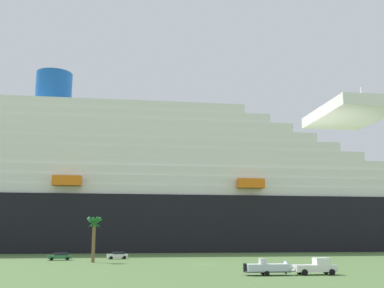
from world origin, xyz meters
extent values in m
plane|color=#4C6B38|center=(0.00, 30.00, 0.00)|extent=(600.00, 600.00, 0.00)
cube|color=black|center=(-2.65, 67.64, 8.39)|extent=(230.74, 35.32, 16.78)
cube|color=white|center=(-2.65, 67.64, 18.23)|extent=(203.07, 32.38, 2.92)
cube|color=white|center=(-7.25, 67.70, 21.15)|extent=(189.68, 31.85, 2.92)
cube|color=white|center=(-11.86, 67.76, 24.07)|extent=(182.73, 31.24, 2.92)
cube|color=white|center=(-16.46, 67.82, 26.98)|extent=(175.47, 30.32, 2.92)
cube|color=white|center=(-21.07, 67.88, 29.90)|extent=(168.56, 30.07, 2.92)
cube|color=white|center=(-25.68, 67.94, 32.82)|extent=(161.70, 29.70, 2.92)
cube|color=white|center=(-30.28, 68.00, 35.73)|extent=(155.59, 29.33, 2.92)
cube|color=white|center=(-34.89, 68.06, 38.65)|extent=(149.10, 29.03, 2.92)
cube|color=white|center=(-39.50, 68.12, 41.56)|extent=(143.67, 28.45, 2.92)
cube|color=white|center=(-44.10, 68.18, 44.48)|extent=(136.36, 27.94, 2.92)
cube|color=white|center=(66.45, 66.75, 47.94)|extent=(23.49, 35.87, 4.00)
cylinder|color=#1959B2|center=(-37.19, 68.09, 51.80)|extent=(11.79, 11.79, 11.72)
cylinder|color=silver|center=(71.06, 66.69, 51.94)|extent=(0.80, 0.80, 12.00)
cube|color=orange|center=(-29.73, 51.17, 20.28)|extent=(8.04, 3.30, 2.80)
cube|color=orange|center=(24.01, 50.48, 20.28)|extent=(8.04, 3.30, 2.80)
cube|color=white|center=(11.02, -24.62, 0.85)|extent=(5.65, 2.14, 0.90)
cube|color=white|center=(12.03, -24.65, 1.75)|extent=(2.06, 1.89, 0.90)
cube|color=#26333F|center=(12.70, -24.66, 1.66)|extent=(0.14, 1.68, 0.63)
cylinder|color=black|center=(13.00, -23.67, 0.40)|extent=(0.81, 0.30, 0.80)
cylinder|color=black|center=(12.95, -25.67, 0.40)|extent=(0.81, 0.30, 0.80)
cylinder|color=black|center=(9.25, -23.58, 0.40)|extent=(0.81, 0.30, 0.80)
cylinder|color=black|center=(9.20, -25.58, 0.40)|extent=(0.81, 0.30, 0.80)
cube|color=#595960|center=(4.41, -24.46, 0.47)|extent=(6.09, 1.93, 0.16)
cube|color=#595960|center=(7.98, -24.55, 0.47)|extent=(1.98, 0.17, 0.10)
cylinder|color=black|center=(4.16, -23.46, 0.32)|extent=(0.65, 0.24, 0.64)
cylinder|color=black|center=(4.11, -25.44, 0.32)|extent=(0.65, 0.24, 0.64)
cube|color=silver|center=(4.41, -24.46, 1.00)|extent=(5.54, 2.11, 0.90)
cone|color=silver|center=(7.56, -24.54, 1.00)|extent=(1.24, 1.81, 1.78)
cube|color=silver|center=(3.86, -24.44, 1.80)|extent=(0.82, 1.02, 0.70)
cube|color=black|center=(1.47, -24.39, 1.00)|extent=(0.37, 0.51, 1.10)
cylinder|color=brown|center=(-19.65, 8.20, 3.68)|extent=(0.63, 0.63, 7.37)
cone|color=#1E6628|center=(-19.25, 8.22, 7.47)|extent=(0.89, 3.02, 1.73)
cone|color=#1E6628|center=(-19.35, 8.46, 7.47)|extent=(2.35, 2.53, 2.31)
cone|color=#1E6628|center=(-19.53, 8.58, 7.47)|extent=(2.94, 1.51, 2.12)
cone|color=#1E6628|center=(-19.86, 8.54, 7.47)|extent=(2.66, 1.98, 2.42)
cone|color=#1E6628|center=(-20.02, 8.35, 7.47)|extent=(1.78, 3.01, 1.76)
cone|color=#1E6628|center=(-20.05, 8.14, 7.47)|extent=(1.11, 2.86, 2.27)
cone|color=#1E6628|center=(-19.84, 7.85, 7.47)|extent=(2.69, 1.89, 2.44)
cone|color=#1E6628|center=(-19.54, 7.81, 7.47)|extent=(2.90, 1.45, 2.22)
cone|color=#1E6628|center=(-19.33, 7.96, 7.47)|extent=(2.24, 2.66, 2.24)
sphere|color=#1E6628|center=(-19.65, 8.20, 7.37)|extent=(1.10, 1.10, 1.10)
cube|color=white|center=(-15.04, 20.55, 0.68)|extent=(4.61, 2.55, 0.70)
cube|color=#1E232D|center=(-14.83, 20.58, 1.31)|extent=(2.68, 2.06, 0.55)
cylinder|color=black|center=(-16.31, 19.39, 0.33)|extent=(0.69, 0.32, 0.66)
cylinder|color=black|center=(-16.62, 21.23, 0.33)|extent=(0.69, 0.32, 0.66)
cylinder|color=black|center=(-13.47, 19.86, 0.33)|extent=(0.69, 0.32, 0.66)
cylinder|color=black|center=(-13.78, 21.70, 0.33)|extent=(0.69, 0.32, 0.66)
cube|color=#2D723F|center=(-26.93, 17.32, 0.68)|extent=(5.04, 2.80, 0.70)
cube|color=#1E232D|center=(-26.69, 17.36, 1.31)|extent=(2.95, 2.20, 0.55)
cylinder|color=black|center=(-28.28, 16.08, 0.33)|extent=(0.69, 0.35, 0.66)
cylinder|color=black|center=(-28.65, 17.94, 0.33)|extent=(0.69, 0.35, 0.66)
cylinder|color=black|center=(-25.20, 16.70, 0.33)|extent=(0.69, 0.35, 0.66)
cylinder|color=black|center=(-25.57, 18.56, 0.33)|extent=(0.69, 0.35, 0.66)
camera|label=1|loc=(-15.25, -86.21, 5.32)|focal=44.10mm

